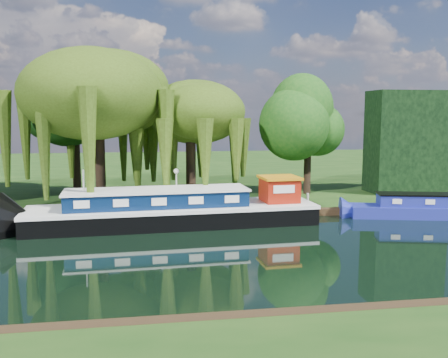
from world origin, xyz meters
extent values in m
plane|color=black|center=(0.00, 0.00, 0.00)|extent=(120.00, 120.00, 0.00)
cube|color=#13350E|center=(0.00, 34.00, 0.23)|extent=(120.00, 52.00, 0.45)
cube|color=black|center=(0.06, 6.72, 0.43)|extent=(17.27, 4.71, 1.14)
cube|color=silver|center=(0.06, 6.72, 1.09)|extent=(17.37, 4.79, 0.21)
cube|color=#071A3B|center=(-0.89, 6.67, 1.66)|extent=(10.73, 3.30, 0.90)
cube|color=silver|center=(-0.89, 6.67, 2.17)|extent=(10.93, 3.50, 0.11)
cube|color=maroon|center=(6.70, 7.07, 1.92)|extent=(2.20, 2.20, 1.42)
cube|color=#C47B0D|center=(6.70, 7.07, 2.71)|extent=(2.45, 2.45, 0.15)
cylinder|color=silver|center=(-5.06, 6.44, 2.35)|extent=(0.09, 0.09, 2.28)
cube|color=navy|center=(17.25, 6.13, 0.32)|extent=(11.68, 4.65, 0.87)
cube|color=navy|center=(17.25, 6.13, 1.11)|extent=(8.20, 3.35, 0.72)
cube|color=black|center=(17.25, 6.13, 1.52)|extent=(8.31, 3.47, 0.10)
cube|color=silver|center=(14.13, 6.14, 1.15)|extent=(0.57, 0.19, 0.31)
cube|color=silver|center=(16.09, 5.65, 1.15)|extent=(0.57, 0.19, 0.31)
cylinder|color=black|center=(-4.60, 12.16, 3.46)|extent=(0.78, 0.78, 6.02)
ellipsoid|color=#31440E|center=(-4.60, 12.16, 7.81)|extent=(8.41, 8.41, 5.43)
cylinder|color=black|center=(1.65, 12.31, 2.78)|extent=(0.66, 0.66, 4.66)
ellipsoid|color=#31440E|center=(1.65, 12.31, 6.14)|extent=(6.36, 6.36, 4.11)
cylinder|color=black|center=(-6.98, 18.22, 3.97)|extent=(0.68, 0.68, 7.04)
ellipsoid|color=black|center=(-6.98, 18.22, 6.85)|extent=(5.63, 5.63, 5.63)
cylinder|color=black|center=(10.93, 14.34, 3.47)|extent=(0.60, 0.60, 6.04)
ellipsoid|color=#124411|center=(10.93, 14.34, 5.94)|extent=(4.84, 4.84, 4.84)
cube|color=black|center=(19.00, 14.00, 4.45)|extent=(6.00, 3.00, 8.00)
cylinder|color=silver|center=(0.50, 10.50, 1.55)|extent=(0.10, 0.10, 2.20)
sphere|color=white|center=(0.50, 10.50, 2.83)|extent=(0.36, 0.36, 0.36)
cylinder|color=silver|center=(-10.00, 8.40, 0.95)|extent=(0.16, 0.16, 1.00)
cylinder|color=silver|center=(-4.00, 8.40, 0.95)|extent=(0.16, 0.16, 1.00)
cylinder|color=silver|center=(3.00, 8.40, 0.95)|extent=(0.16, 0.16, 1.00)
cylinder|color=silver|center=(9.00, 8.40, 0.95)|extent=(0.16, 0.16, 1.00)
camera|label=1|loc=(-1.54, -22.77, 6.63)|focal=40.00mm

